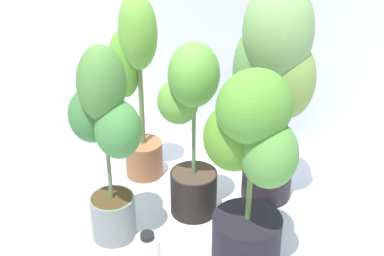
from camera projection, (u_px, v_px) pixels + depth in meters
The scene contains 6 objects.
ground_plane at pixel (186, 228), 2.32m from camera, with size 8.00×8.00×0.00m, color silver.
potted_plant_back_left at pixel (136, 77), 2.47m from camera, with size 0.31×0.24×0.94m.
potted_plant_back_right at pixel (274, 72), 2.25m from camera, with size 0.44×0.32×1.04m.
potted_plant_front_right at pixel (251, 159), 1.94m from camera, with size 0.41×0.39×0.82m.
potted_plant_front_left at pixel (106, 132), 2.05m from camera, with size 0.36×0.28×0.86m.
potted_plant_center at pixel (190, 123), 2.23m from camera, with size 0.33×0.27×0.82m.
Camera 1 is at (0.51, -1.77, 1.49)m, focal length 49.06 mm.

